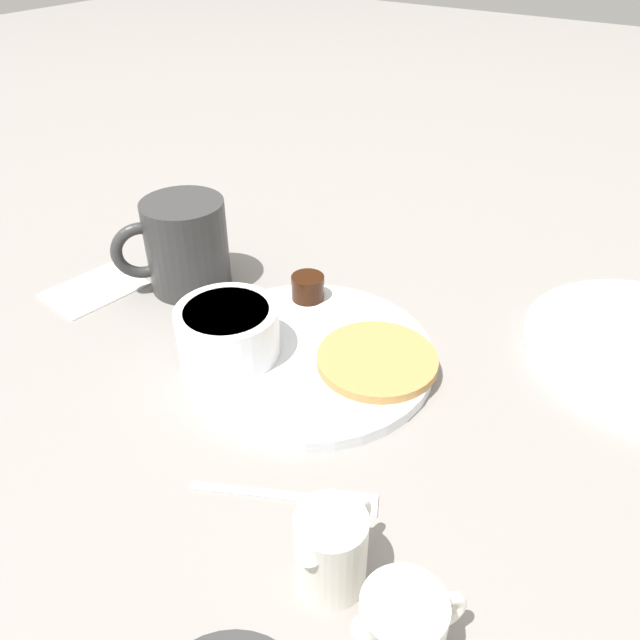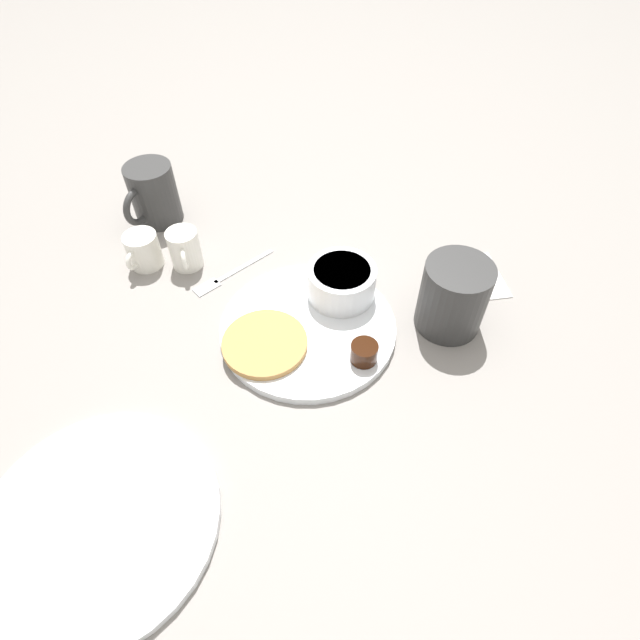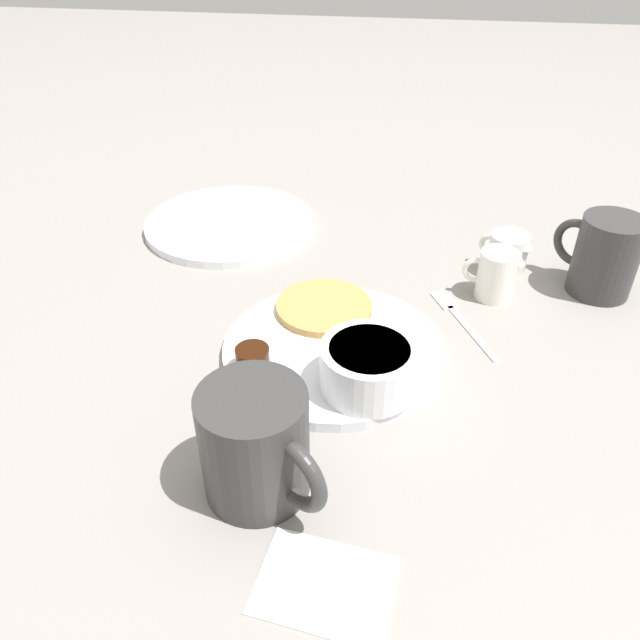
% 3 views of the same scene
% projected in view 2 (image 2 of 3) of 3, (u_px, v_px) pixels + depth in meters
% --- Properties ---
extents(ground_plane, '(4.00, 4.00, 0.00)m').
position_uv_depth(ground_plane, '(308.00, 330.00, 0.69)').
color(ground_plane, gray).
extents(plate, '(0.24, 0.24, 0.01)m').
position_uv_depth(plate, '(308.00, 327.00, 0.69)').
color(plate, white).
rests_on(plate, ground_plane).
extents(pancake_stack, '(0.11, 0.11, 0.01)m').
position_uv_depth(pancake_stack, '(265.00, 344.00, 0.66)').
color(pancake_stack, '#B78447').
rests_on(pancake_stack, plate).
extents(bowl, '(0.10, 0.10, 0.05)m').
position_uv_depth(bowl, '(342.00, 281.00, 0.70)').
color(bowl, white).
rests_on(bowl, plate).
extents(syrup_cup, '(0.04, 0.04, 0.03)m').
position_uv_depth(syrup_cup, '(364.00, 352.00, 0.64)').
color(syrup_cup, black).
rests_on(syrup_cup, plate).
extents(butter_ramekin, '(0.05, 0.05, 0.04)m').
position_uv_depth(butter_ramekin, '(354.00, 285.00, 0.71)').
color(butter_ramekin, white).
rests_on(butter_ramekin, plate).
extents(coffee_mug, '(0.11, 0.10, 0.10)m').
position_uv_depth(coffee_mug, '(454.00, 295.00, 0.67)').
color(coffee_mug, '#333333').
rests_on(coffee_mug, ground_plane).
extents(creamer_pitcher_near, '(0.07, 0.05, 0.06)m').
position_uv_depth(creamer_pitcher_near, '(185.00, 249.00, 0.76)').
color(creamer_pitcher_near, white).
rests_on(creamer_pitcher_near, ground_plane).
extents(creamer_pitcher_far, '(0.06, 0.05, 0.06)m').
position_uv_depth(creamer_pitcher_far, '(143.00, 250.00, 0.76)').
color(creamer_pitcher_far, white).
rests_on(creamer_pitcher_far, ground_plane).
extents(fork, '(0.08, 0.14, 0.00)m').
position_uv_depth(fork, '(226.00, 276.00, 0.76)').
color(fork, silver).
rests_on(fork, ground_plane).
extents(napkin, '(0.11, 0.09, 0.00)m').
position_uv_depth(napkin, '(476.00, 276.00, 0.76)').
color(napkin, white).
rests_on(napkin, ground_plane).
extents(second_mug, '(0.10, 0.09, 0.10)m').
position_uv_depth(second_mug, '(153.00, 195.00, 0.82)').
color(second_mug, '#333333').
rests_on(second_mug, ground_plane).
extents(far_plate, '(0.25, 0.25, 0.01)m').
position_uv_depth(far_plate, '(99.00, 521.00, 0.52)').
color(far_plate, white).
rests_on(far_plate, ground_plane).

